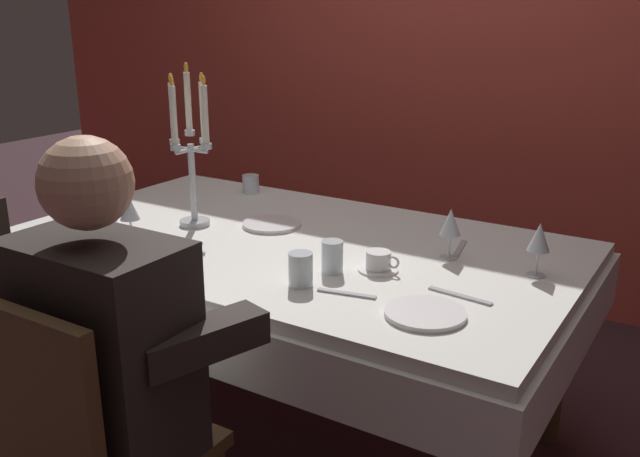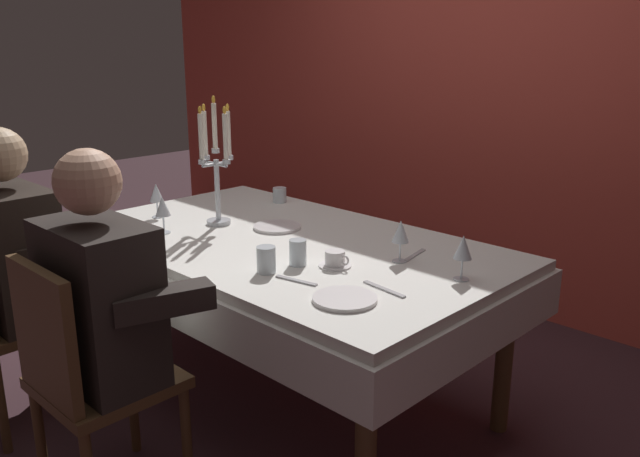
# 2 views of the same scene
# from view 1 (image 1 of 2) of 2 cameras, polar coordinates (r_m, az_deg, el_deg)

# --- Properties ---
(ground_plane) EXTENTS (12.00, 12.00, 0.00)m
(ground_plane) POSITION_cam_1_polar(r_m,az_deg,el_deg) (2.71, -2.17, -15.90)
(ground_plane) COLOR #3F272C
(back_wall) EXTENTS (6.00, 0.12, 2.70)m
(back_wall) POSITION_cam_1_polar(r_m,az_deg,el_deg) (3.75, 12.43, 15.03)
(back_wall) COLOR #C54639
(back_wall) RESTS_ON ground_plane
(dining_table) EXTENTS (1.94, 1.14, 0.74)m
(dining_table) POSITION_cam_1_polar(r_m,az_deg,el_deg) (2.42, -2.34, -3.59)
(dining_table) COLOR white
(dining_table) RESTS_ON ground_plane
(candelabra) EXTENTS (0.19, 0.19, 0.58)m
(candelabra) POSITION_cam_1_polar(r_m,az_deg,el_deg) (2.52, -10.55, 6.30)
(candelabra) COLOR silver
(candelabra) RESTS_ON dining_table
(dinner_plate_0) EXTENTS (0.21, 0.21, 0.01)m
(dinner_plate_0) POSITION_cam_1_polar(r_m,az_deg,el_deg) (2.54, -3.97, 0.36)
(dinner_plate_0) COLOR white
(dinner_plate_0) RESTS_ON dining_table
(dinner_plate_1) EXTENTS (0.21, 0.21, 0.01)m
(dinner_plate_1) POSITION_cam_1_polar(r_m,az_deg,el_deg) (1.83, 8.63, -6.89)
(dinner_plate_1) COLOR white
(dinner_plate_1) RESTS_ON dining_table
(wine_glass_0) EXTENTS (0.07, 0.07, 0.16)m
(wine_glass_0) POSITION_cam_1_polar(r_m,az_deg,el_deg) (2.68, -17.07, 2.95)
(wine_glass_0) COLOR silver
(wine_glass_0) RESTS_ON dining_table
(wine_glass_1) EXTENTS (0.07, 0.07, 0.16)m
(wine_glass_1) POSITION_cam_1_polar(r_m,az_deg,el_deg) (2.21, 10.65, 0.38)
(wine_glass_1) COLOR silver
(wine_glass_1) RESTS_ON dining_table
(wine_glass_2) EXTENTS (0.07, 0.07, 0.16)m
(wine_glass_2) POSITION_cam_1_polar(r_m,az_deg,el_deg) (2.13, 17.53, -0.79)
(wine_glass_2) COLOR silver
(wine_glass_2) RESTS_ON dining_table
(wine_glass_3) EXTENTS (0.07, 0.07, 0.16)m
(wine_glass_3) POSITION_cam_1_polar(r_m,az_deg,el_deg) (2.42, -15.38, 1.54)
(wine_glass_3) COLOR silver
(wine_glass_3) RESTS_ON dining_table
(water_tumbler_0) EXTENTS (0.07, 0.07, 0.10)m
(water_tumbler_0) POSITION_cam_1_polar(r_m,az_deg,el_deg) (1.98, -1.60, -3.37)
(water_tumbler_0) COLOR silver
(water_tumbler_0) RESTS_ON dining_table
(water_tumbler_1) EXTENTS (0.07, 0.07, 0.08)m
(water_tumbler_1) POSITION_cam_1_polar(r_m,az_deg,el_deg) (2.99, -5.70, 3.66)
(water_tumbler_1) COLOR silver
(water_tumbler_1) RESTS_ON dining_table
(water_tumbler_2) EXTENTS (0.07, 0.07, 0.10)m
(water_tumbler_2) POSITION_cam_1_polar(r_m,az_deg,el_deg) (2.08, 1.02, -2.33)
(water_tumbler_2) COLOR silver
(water_tumbler_2) RESTS_ON dining_table
(coffee_cup_0) EXTENTS (0.13, 0.12, 0.06)m
(coffee_cup_0) POSITION_cam_1_polar(r_m,az_deg,el_deg) (2.11, 4.84, -2.77)
(coffee_cup_0) COLOR white
(coffee_cup_0) RESTS_ON dining_table
(fork_0) EXTENTS (0.06, 0.17, 0.01)m
(fork_0) POSITION_cam_1_polar(r_m,az_deg,el_deg) (2.31, -16.48, -2.25)
(fork_0) COLOR #B7B7BC
(fork_0) RESTS_ON dining_table
(knife_1) EXTENTS (0.19, 0.04, 0.01)m
(knife_1) POSITION_cam_1_polar(r_m,az_deg,el_deg) (1.96, 11.40, -5.43)
(knife_1) COLOR #B7B7BC
(knife_1) RESTS_ON dining_table
(fork_2) EXTENTS (0.17, 0.05, 0.01)m
(fork_2) POSITION_cam_1_polar(r_m,az_deg,el_deg) (1.94, 2.19, -5.35)
(fork_2) COLOR #B7B7BC
(fork_2) RESTS_ON dining_table
(spoon_3) EXTENTS (0.05, 0.17, 0.01)m
(spoon_3) POSITION_cam_1_polar(r_m,az_deg,el_deg) (2.33, 11.38, -1.64)
(spoon_3) COLOR #B7B7BC
(spoon_3) RESTS_ON dining_table
(seated_diner_1) EXTENTS (0.63, 0.48, 1.24)m
(seated_diner_1) POSITION_cam_1_polar(r_m,az_deg,el_deg) (1.74, -17.49, -9.34)
(seated_diner_1) COLOR brown
(seated_diner_1) RESTS_ON ground_plane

